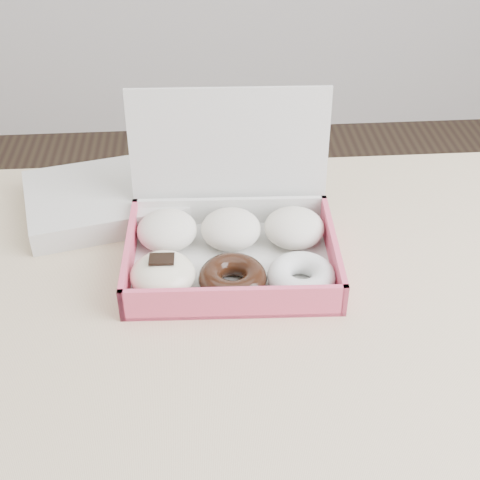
{
  "coord_description": "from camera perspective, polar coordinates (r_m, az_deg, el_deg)",
  "views": [
    {
      "loc": [
        -0.04,
        -0.66,
        1.36
      ],
      "look_at": [
        0.02,
        0.11,
        0.78
      ],
      "focal_mm": 50.0,
      "sensor_mm": 36.0,
      "label": 1
    }
  ],
  "objects": [
    {
      "name": "donut_box",
      "position": [
        0.96,
        -0.93,
        -0.05
      ],
      "size": [
        0.31,
        0.26,
        0.22
      ],
      "rotation": [
        0.0,
        0.0,
        -0.04
      ],
      "color": "silver",
      "rests_on": "table"
    },
    {
      "name": "table",
      "position": [
        0.95,
        -0.62,
        -9.59
      ],
      "size": [
        1.2,
        0.8,
        0.75
      ],
      "color": "tan",
      "rests_on": "ground"
    },
    {
      "name": "newspapers",
      "position": [
        1.1,
        -11.55,
        3.44
      ],
      "size": [
        0.28,
        0.24,
        0.04
      ],
      "primitive_type": "cube",
      "rotation": [
        0.0,
        0.0,
        0.24
      ],
      "color": "beige",
      "rests_on": "table"
    }
  ]
}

